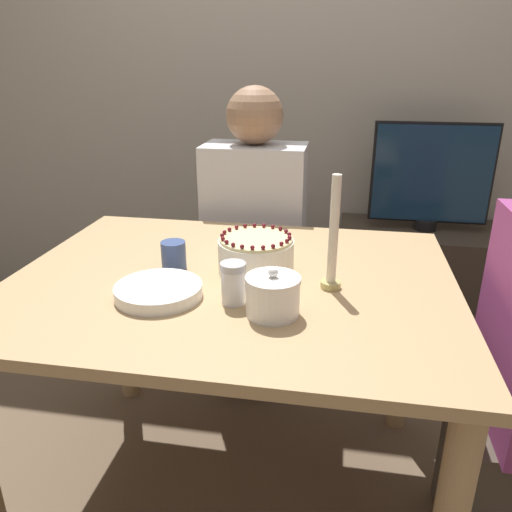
# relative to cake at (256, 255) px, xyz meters

# --- Properties ---
(ground_plane) EXTENTS (12.00, 12.00, 0.00)m
(ground_plane) POSITION_rel_cake_xyz_m (-0.06, -0.05, -0.82)
(ground_plane) COLOR brown
(wall_behind) EXTENTS (8.00, 0.05, 2.60)m
(wall_behind) POSITION_rel_cake_xyz_m (-0.06, 1.35, 0.48)
(wall_behind) COLOR #ADA393
(wall_behind) RESTS_ON ground_plane
(dining_table) EXTENTS (1.22, 0.96, 0.77)m
(dining_table) POSITION_rel_cake_xyz_m (-0.06, -0.05, -0.18)
(dining_table) COLOR tan
(dining_table) RESTS_ON ground_plane
(cake) EXTENTS (0.21, 0.21, 0.11)m
(cake) POSITION_rel_cake_xyz_m (0.00, 0.00, 0.00)
(cake) COLOR white
(cake) RESTS_ON dining_table
(sugar_bowl) EXTENTS (0.13, 0.13, 0.12)m
(sugar_bowl) POSITION_rel_cake_xyz_m (0.08, -0.24, -0.00)
(sugar_bowl) COLOR white
(sugar_bowl) RESTS_ON dining_table
(sugar_shaker) EXTENTS (0.06, 0.06, 0.11)m
(sugar_shaker) POSITION_rel_cake_xyz_m (-0.02, -0.20, 0.00)
(sugar_shaker) COLOR white
(sugar_shaker) RESTS_ON dining_table
(plate_stack) EXTENTS (0.22, 0.22, 0.03)m
(plate_stack) POSITION_rel_cake_xyz_m (-0.21, -0.20, -0.03)
(plate_stack) COLOR white
(plate_stack) RESTS_ON dining_table
(candle) EXTENTS (0.05, 0.05, 0.30)m
(candle) POSITION_rel_cake_xyz_m (0.21, -0.07, 0.07)
(candle) COLOR tan
(candle) RESTS_ON dining_table
(cup) EXTENTS (0.07, 0.07, 0.08)m
(cup) POSITION_rel_cake_xyz_m (-0.23, -0.02, -0.01)
(cup) COLOR #384C7F
(cup) RESTS_ON dining_table
(person_man_blue_shirt) EXTENTS (0.40, 0.34, 1.24)m
(person_man_blue_shirt) POSITION_rel_cake_xyz_m (-0.12, 0.63, -0.27)
(person_man_blue_shirt) COLOR #473D33
(person_man_blue_shirt) RESTS_ON ground_plane
(side_cabinet) EXTENTS (0.79, 0.43, 0.57)m
(side_cabinet) POSITION_rel_cake_xyz_m (0.63, 1.09, -0.53)
(side_cabinet) COLOR #382D23
(side_cabinet) RESTS_ON ground_plane
(tv_monitor) EXTENTS (0.54, 0.10, 0.50)m
(tv_monitor) POSITION_rel_cake_xyz_m (0.63, 1.09, 0.01)
(tv_monitor) COLOR black
(tv_monitor) RESTS_ON side_cabinet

